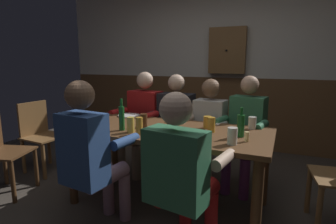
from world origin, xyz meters
TOP-DOWN VIEW (x-y plane):
  - ground_plane at (0.00, 0.00)m, footprint 6.83×6.83m
  - back_wall_upper at (0.00, 2.35)m, footprint 5.69×0.12m
  - back_wall_wainscot at (0.00, 2.35)m, footprint 5.69×0.12m
  - dining_table at (0.00, 0.20)m, footprint 1.88×0.88m
  - person_0 at (-0.64, 0.87)m, footprint 0.59×0.55m
  - person_1 at (-0.21, 0.87)m, footprint 0.57×0.53m
  - person_2 at (0.21, 0.87)m, footprint 0.51×0.55m
  - person_3 at (0.62, 0.87)m, footprint 0.55×0.56m
  - person_4 at (-0.37, -0.47)m, footprint 0.52×0.54m
  - person_5 at (0.39, -0.47)m, footprint 0.58×0.55m
  - chair_empty_far_end at (-1.83, 0.34)m, footprint 0.47×0.47m
  - table_candle at (0.74, 0.06)m, footprint 0.04×0.04m
  - condiment_caddy at (0.17, -0.07)m, footprint 0.14×0.10m
  - plate_0 at (-0.65, 0.56)m, footprint 0.25×0.25m
  - bottle_0 at (0.67, 0.19)m, footprint 0.06×0.06m
  - bottle_1 at (-0.37, -0.02)m, footprint 0.05×0.05m
  - pint_glass_0 at (-0.03, 0.54)m, footprint 0.07×0.07m
  - pint_glass_1 at (-0.24, 0.16)m, footprint 0.07×0.07m
  - pint_glass_2 at (-0.16, -0.07)m, footprint 0.06×0.06m
  - pint_glass_3 at (0.41, 0.24)m, footprint 0.07×0.07m
  - pint_glass_4 at (-0.25, -0.06)m, footprint 0.07×0.07m
  - pint_glass_5 at (0.65, -0.05)m, footprint 0.08×0.08m
  - pint_glass_6 at (0.33, 0.38)m, footprint 0.08×0.08m
  - pint_glass_7 at (0.09, 0.06)m, footprint 0.08×0.08m
  - pint_glass_8 at (0.73, 0.51)m, footprint 0.07×0.07m
  - wall_dart_cabinet at (0.12, 2.22)m, footprint 0.56×0.15m

SIDE VIEW (x-z plane):
  - ground_plane at x=0.00m, z-range 0.00..0.00m
  - chair_empty_far_end at x=-1.83m, z-range 0.04..0.92m
  - back_wall_wainscot at x=0.00m, z-range 0.00..1.13m
  - dining_table at x=0.00m, z-range 0.28..1.04m
  - person_2 at x=0.21m, z-range 0.06..1.26m
  - person_5 at x=0.39m, z-range 0.06..1.27m
  - person_3 at x=0.62m, z-range 0.06..1.29m
  - person_1 at x=-0.21m, z-range 0.06..1.30m
  - person_4 at x=-0.37m, z-range 0.06..1.32m
  - person_0 at x=-0.64m, z-range 0.06..1.32m
  - plate_0 at x=-0.65m, z-range 0.76..0.78m
  - condiment_caddy at x=0.17m, z-range 0.76..0.81m
  - table_candle at x=0.74m, z-range 0.76..0.84m
  - pint_glass_6 at x=0.33m, z-range 0.76..0.88m
  - pint_glass_8 at x=0.73m, z-range 0.76..0.88m
  - pint_glass_7 at x=0.09m, z-range 0.76..0.88m
  - pint_glass_0 at x=-0.03m, z-range 0.76..0.89m
  - pint_glass_5 at x=0.65m, z-range 0.76..0.89m
  - pint_glass_1 at x=-0.24m, z-range 0.76..0.89m
  - pint_glass_3 at x=0.41m, z-range 0.76..0.90m
  - pint_glass_4 at x=-0.25m, z-range 0.76..0.90m
  - pint_glass_2 at x=-0.16m, z-range 0.76..0.91m
  - bottle_0 at x=0.67m, z-range 0.74..0.99m
  - bottle_1 at x=-0.37m, z-range 0.74..1.03m
  - wall_dart_cabinet at x=0.12m, z-range 1.20..1.90m
  - back_wall_upper at x=0.00m, z-range 1.13..2.66m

